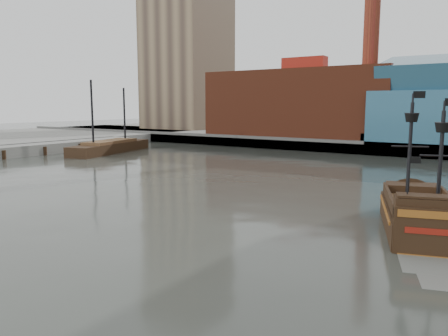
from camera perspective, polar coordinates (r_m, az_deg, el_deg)
The scene contains 6 objects.
ground at distance 30.02m, azimuth -7.82°, elevation -10.16°, with size 400.00×400.00×0.00m, color #2C2F29.
promenade_far at distance 115.05m, azimuth 24.40°, elevation 3.31°, with size 220.00×60.00×2.00m, color slate.
seawall at distance 86.17m, azimuth 21.06°, elevation 2.28°, with size 220.00×1.00×2.60m, color #4C4C49.
pier at distance 92.91m, azimuth -22.36°, elevation 2.42°, with size 6.00×40.00×2.00m, color slate.
pirate_ship at distance 35.95m, azimuth 24.18°, elevation -6.04°, with size 8.83×15.66×11.24m.
docked_vessel at distance 89.84m, azimuth -14.61°, elevation 2.55°, with size 9.94×22.08×14.65m.
Camera 1 is at (19.12, -21.13, 9.45)m, focal length 35.00 mm.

